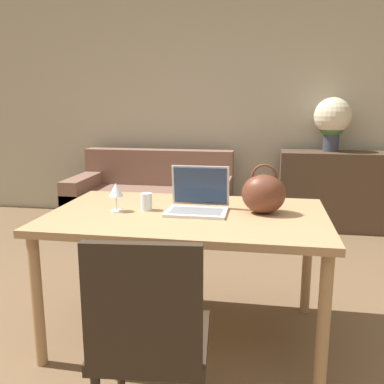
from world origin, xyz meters
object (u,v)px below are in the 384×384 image
flower_vase (332,120)px  handbag (264,193)px  laptop (198,199)px  couch (153,202)px  drinking_glass (146,202)px  chair (149,334)px  wine_glass (116,191)px

flower_vase → handbag: bearing=-105.9°
handbag → flower_vase: bearing=74.1°
laptop → flower_vase: 2.64m
couch → drinking_glass: bearing=-75.7°
chair → couch: 3.11m
drinking_glass → flower_vase: flower_vase is taller
chair → handbag: (0.41, 0.91, 0.37)m
wine_glass → laptop: bearing=11.4°
chair → couch: chair is taller
couch → wine_glass: wine_glass is taller
drinking_glass → flower_vase: (1.34, 2.44, 0.37)m
couch → handbag: (1.20, -2.09, 0.58)m
flower_vase → chair: bearing=-108.3°
wine_glass → flower_vase: size_ratio=0.29×
drinking_glass → handbag: 0.66m
couch → laptop: laptop is taller
drinking_glass → wine_glass: 0.18m
handbag → flower_vase: 2.51m
drinking_glass → flower_vase: 2.80m
chair → wine_glass: size_ratio=5.55×
chair → flower_vase: flower_vase is taller
chair → flower_vase: (1.09, 3.30, 0.67)m
laptop → handbag: handbag is taller
wine_glass → drinking_glass: bearing=17.9°
laptop → handbag: bearing=0.6°
laptop → wine_glass: 0.47m
laptop → flower_vase: (1.05, 2.40, 0.35)m
couch → flower_vase: (1.88, 0.30, 0.89)m
couch → wine_glass: 2.29m
handbag → drinking_glass: bearing=-176.2°
drinking_glass → chair: bearing=-73.9°
couch → chair: bearing=-75.2°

